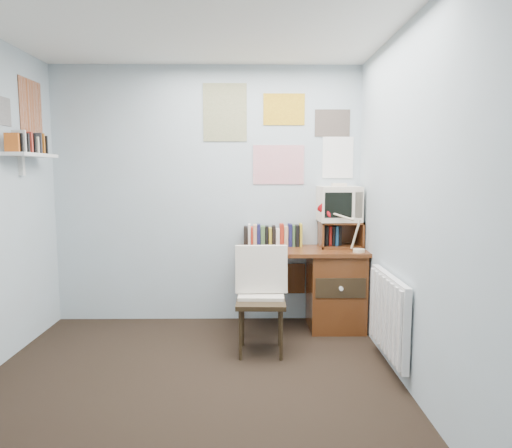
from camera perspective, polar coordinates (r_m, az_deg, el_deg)
The scene contains 13 objects.
ground at distance 3.15m, azimuth -9.06°, elevation -21.63°, with size 3.50×3.50×0.00m, color black.
back_wall at distance 4.52m, azimuth -6.11°, elevation 3.57°, with size 3.00×0.02×2.50m, color #A1B2B8.
right_wall at distance 2.95m, azimuth 20.62°, elevation 1.63°, with size 0.02×3.50×2.50m, color #A1B2B8.
desk at distance 4.42m, azimuth 9.13°, elevation -7.64°, with size 1.20×0.55×0.76m.
desk_chair at distance 3.76m, azimuth 0.62°, elevation -9.78°, with size 0.43×0.41×0.85m, color black.
desk_lamp at distance 4.20m, azimuth 12.79°, elevation -0.84°, with size 0.27×0.23×0.39m, color red.
tv_riser at distance 4.46m, azimuth 10.50°, elevation -1.26°, with size 0.40×0.30×0.25m, color #603016.
crt_tv at distance 4.44m, azimuth 10.31°, elevation 2.70°, with size 0.38×0.35×0.36m, color beige.
book_row at distance 4.45m, azimuth 2.34°, elevation -1.36°, with size 0.60×0.14×0.22m, color #603016.
radiator at distance 3.61m, azimuth 16.28°, elevation -10.83°, with size 0.09×0.80×0.60m, color white.
wall_shelf at distance 4.26m, azimuth -26.35°, elevation 7.74°, with size 0.20×0.62×0.24m, color white.
posters_back at distance 4.51m, azimuth 2.86°, elevation 11.23°, with size 1.20×0.01×0.90m, color white.
posters_left at distance 4.33m, azimuth -27.76°, elevation 12.69°, with size 0.01×0.70×0.60m, color white.
Camera 1 is at (0.43, -2.74, 1.48)m, focal length 32.00 mm.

